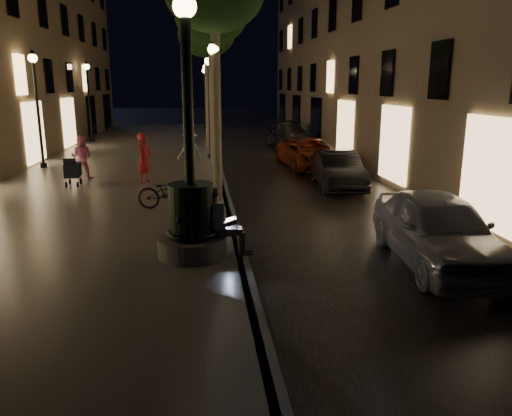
{
  "coord_description": "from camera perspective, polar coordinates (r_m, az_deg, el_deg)",
  "views": [
    {
      "loc": [
        -0.79,
        -7.8,
        3.61
      ],
      "look_at": [
        0.42,
        3.0,
        0.92
      ],
      "focal_mm": 35.0,
      "sensor_mm": 36.0,
      "label": 1
    }
  ],
  "objects": [
    {
      "name": "seated_man_laptop",
      "position": [
        10.17,
        -3.92,
        -1.51
      ],
      "size": [
        0.97,
        0.33,
        1.34
      ],
      "color": "gray",
      "rests_on": "promenade"
    },
    {
      "name": "lamp_curb_d",
      "position": [
        39.8,
        -5.86,
        13.3
      ],
      "size": [
        0.36,
        0.36,
        4.81
      ],
      "color": "black",
      "rests_on": "promenade"
    },
    {
      "name": "lamp_left_b",
      "position": [
        22.78,
        -23.82,
        11.83
      ],
      "size": [
        0.36,
        0.36,
        4.81
      ],
      "color": "black",
      "rests_on": "promenade"
    },
    {
      "name": "ground",
      "position": [
        23.09,
        -4.39,
        4.88
      ],
      "size": [
        120.0,
        120.0,
        0.0
      ],
      "primitive_type": "plane",
      "color": "black",
      "rests_on": "ground"
    },
    {
      "name": "stroller",
      "position": [
        18.27,
        -20.23,
        4.09
      ],
      "size": [
        0.5,
        1.1,
        1.12
      ],
      "rotation": [
        0.0,
        0.0,
        0.05
      ],
      "color": "black",
      "rests_on": "promenade"
    },
    {
      "name": "lamp_curb_a",
      "position": [
        15.81,
        -4.75,
        12.52
      ],
      "size": [
        0.36,
        0.36,
        4.81
      ],
      "color": "black",
      "rests_on": "promenade"
    },
    {
      "name": "pedestrian_red",
      "position": [
        18.16,
        -12.64,
        5.6
      ],
      "size": [
        0.66,
        0.77,
        1.77
      ],
      "primitive_type": "imported",
      "rotation": [
        0.0,
        0.0,
        1.13
      ],
      "color": "red",
      "rests_on": "promenade"
    },
    {
      "name": "tree_second",
      "position": [
        21.97,
        -5.17,
        20.99
      ],
      "size": [
        3.0,
        3.0,
        7.4
      ],
      "color": "#6B604C",
      "rests_on": "promenade"
    },
    {
      "name": "pedestrian_white",
      "position": [
        20.22,
        -7.57,
        6.49
      ],
      "size": [
        1.25,
        1.06,
        1.68
      ],
      "primitive_type": "imported",
      "rotation": [
        0.0,
        0.0,
        3.64
      ],
      "color": "silver",
      "rests_on": "promenade"
    },
    {
      "name": "lamp_curb_b",
      "position": [
        23.8,
        -5.37,
        12.96
      ],
      "size": [
        0.36,
        0.36,
        4.81
      ],
      "color": "black",
      "rests_on": "promenade"
    },
    {
      "name": "tree_far",
      "position": [
        33.92,
        -5.73,
        18.62
      ],
      "size": [
        3.0,
        3.0,
        7.5
      ],
      "color": "#6B604C",
      "rests_on": "promenade"
    },
    {
      "name": "car_second",
      "position": [
        18.05,
        9.3,
        4.31
      ],
      "size": [
        1.64,
        4.04,
        1.3
      ],
      "primitive_type": "imported",
      "rotation": [
        0.0,
        0.0,
        -0.07
      ],
      "color": "black",
      "rests_on": "ground"
    },
    {
      "name": "promenade",
      "position": [
        23.29,
        -14.31,
        4.82
      ],
      "size": [
        8.0,
        45.0,
        0.2
      ],
      "primitive_type": "cube",
      "color": "#605D54",
      "rests_on": "ground"
    },
    {
      "name": "curb_strip",
      "position": [
        23.08,
        -4.4,
        5.13
      ],
      "size": [
        0.25,
        45.0,
        0.2
      ],
      "primitive_type": "cube",
      "color": "#59595B",
      "rests_on": "ground"
    },
    {
      "name": "tree_third",
      "position": [
        27.91,
        -5.69,
        19.05
      ],
      "size": [
        3.0,
        3.0,
        7.2
      ],
      "color": "#6B604C",
      "rests_on": "promenade"
    },
    {
      "name": "lamp_left_c",
      "position": [
        32.48,
        -18.62,
        12.55
      ],
      "size": [
        0.36,
        0.36,
        4.81
      ],
      "color": "black",
      "rests_on": "promenade"
    },
    {
      "name": "fountain_lamppost",
      "position": [
        10.09,
        -7.43,
        0.05
      ],
      "size": [
        1.4,
        1.4,
        5.21
      ],
      "color": "#59595B",
      "rests_on": "promenade"
    },
    {
      "name": "cobble_lane",
      "position": [
        23.39,
        3.0,
        5.04
      ],
      "size": [
        6.0,
        45.0,
        0.02
      ],
      "primitive_type": "cube",
      "color": "black",
      "rests_on": "ground"
    },
    {
      "name": "lamp_curb_c",
      "position": [
        31.8,
        -5.68,
        13.17
      ],
      "size": [
        0.36,
        0.36,
        4.81
      ],
      "color": "black",
      "rests_on": "promenade"
    },
    {
      "name": "pedestrian_pink",
      "position": [
        19.57,
        -19.31,
        5.52
      ],
      "size": [
        0.86,
        0.71,
        1.63
      ],
      "primitive_type": "imported",
      "rotation": [
        0.0,
        0.0,
        3.02
      ],
      "color": "pink",
      "rests_on": "promenade"
    },
    {
      "name": "car_rear",
      "position": [
        29.37,
        3.71,
        8.29
      ],
      "size": [
        2.22,
        5.2,
        1.5
      ],
      "primitive_type": "imported",
      "rotation": [
        0.0,
        0.0,
        0.03
      ],
      "color": "#28282D",
      "rests_on": "ground"
    },
    {
      "name": "bicycle",
      "position": [
        14.18,
        -9.84,
        1.77
      ],
      "size": [
        1.88,
        0.89,
        0.95
      ],
      "primitive_type": "imported",
      "rotation": [
        0.0,
        0.0,
        1.42
      ],
      "color": "black",
      "rests_on": "promenade"
    },
    {
      "name": "car_third",
      "position": [
        22.3,
        6.21,
        6.23
      ],
      "size": [
        2.6,
        4.91,
        1.32
      ],
      "primitive_type": "imported",
      "rotation": [
        0.0,
        0.0,
        0.09
      ],
      "color": "#903212",
      "rests_on": "ground"
    },
    {
      "name": "car_front",
      "position": [
        10.84,
        20.09,
        -2.26
      ],
      "size": [
        2.06,
        4.49,
        1.49
      ],
      "primitive_type": "imported",
      "rotation": [
        0.0,
        0.0,
        -0.07
      ],
      "color": "#B6B6BE",
      "rests_on": "ground"
    },
    {
      "name": "building_right",
      "position": [
        28.23,
        17.34,
        21.25
      ],
      "size": [
        8.0,
        36.0,
        15.0
      ],
      "primitive_type": "cube",
      "color": "#79694B",
      "rests_on": "ground"
    }
  ]
}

